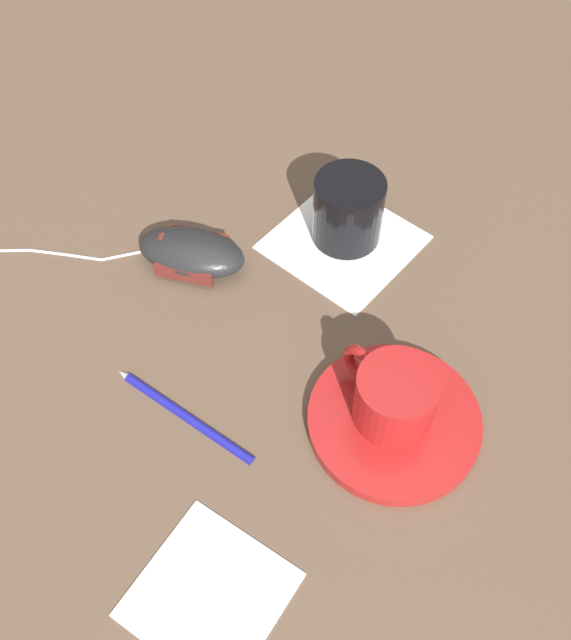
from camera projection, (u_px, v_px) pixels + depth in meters
name	position (u px, v px, depth m)	size (l,w,h in m)	color
ground_plane	(306.00, 339.00, 0.70)	(3.00, 3.00, 0.00)	brown
saucer	(394.00, 421.00, 0.64)	(0.16, 0.16, 0.01)	maroon
coffee_cup	(393.00, 395.00, 0.62)	(0.07, 0.10, 0.06)	maroon
computer_mouse	(191.00, 252.00, 0.74)	(0.13, 0.12, 0.04)	black
napkin_under_glass	(343.00, 242.00, 0.77)	(0.14, 0.14, 0.00)	white
drinking_glass	(348.00, 210.00, 0.75)	(0.07, 0.07, 0.08)	black
napkin_spare	(209.00, 594.00, 0.56)	(0.11, 0.11, 0.00)	silver
pen	(183.00, 413.00, 0.65)	(0.08, 0.14, 0.01)	navy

